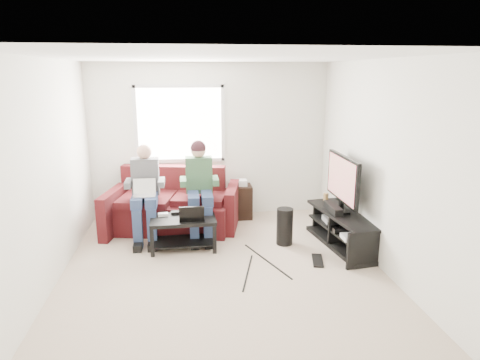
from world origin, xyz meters
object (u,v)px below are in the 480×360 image
Objects in this scene: tv_stand at (342,231)px; subwoofer at (285,226)px; end_table at (240,201)px; sofa at (174,207)px; tv at (343,180)px; coffee_table at (183,226)px.

subwoofer is (-0.80, 0.18, 0.05)m from tv_stand.
end_table is at bearing 111.06° from subwoofer.
sofa is at bearing 151.22° from subwoofer.
tv_stand is 1.40× the size of tv.
sofa is at bearing 156.20° from tv_stand.
coffee_table is (0.14, -0.83, -0.01)m from sofa.
subwoofer is at bearing -68.94° from end_table.
subwoofer is at bearing -1.74° from coffee_table.
tv is 2.05× the size of subwoofer.
end_table reaches higher than coffee_table.
end_table is at bearing 51.24° from coffee_table.
sofa is 4.12× the size of subwoofer.
sofa is 0.85m from coffee_table.
tv is 1.65× the size of end_table.
sofa reaches higher than end_table.
sofa reaches higher than coffee_table.
sofa is 2.01× the size of tv.
end_table is at bearing 133.86° from tv.
tv is at bearing -3.19° from coffee_table.
end_table reaches higher than tv_stand.
tv is 1.97m from end_table.
sofa reaches higher than subwoofer.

